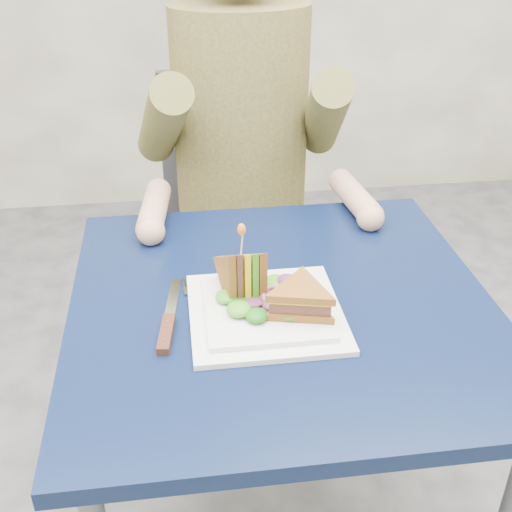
{
  "coord_description": "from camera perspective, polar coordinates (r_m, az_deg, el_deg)",
  "views": [
    {
      "loc": [
        -0.17,
        -0.93,
        1.38
      ],
      "look_at": [
        -0.05,
        0.01,
        0.82
      ],
      "focal_mm": 45.0,
      "sensor_mm": 36.0,
      "label": 1
    }
  ],
  "objects": [
    {
      "name": "sandwich_flat",
      "position": [
        1.07,
        3.99,
        -3.86
      ],
      "size": [
        0.16,
        0.16,
        0.05
      ],
      "color": "brown",
      "rests_on": "plate"
    },
    {
      "name": "knife",
      "position": [
        1.08,
        -7.87,
        -6.28
      ],
      "size": [
        0.05,
        0.22,
        0.02
      ],
      "color": "silver",
      "rests_on": "table"
    },
    {
      "name": "diner",
      "position": [
        1.63,
        -1.31,
        13.91
      ],
      "size": [
        0.54,
        0.59,
        0.74
      ],
      "color": "brown",
      "rests_on": "chair"
    },
    {
      "name": "onion_ring",
      "position": [
        1.09,
        1.61,
        -3.58
      ],
      "size": [
        0.04,
        0.04,
        0.02
      ],
      "primitive_type": "torus",
      "rotation": [
        0.44,
        0.0,
        0.0
      ],
      "color": "#9E4C7A",
      "rests_on": "plate"
    },
    {
      "name": "chair",
      "position": [
        1.87,
        -1.57,
        3.85
      ],
      "size": [
        0.42,
        0.4,
        0.93
      ],
      "color": "#47474C",
      "rests_on": "ground"
    },
    {
      "name": "lettuce_spill",
      "position": [
        1.1,
        1.05,
        -3.69
      ],
      "size": [
        0.15,
        0.13,
        0.02
      ],
      "primitive_type": null,
      "color": "#337A14",
      "rests_on": "plate"
    },
    {
      "name": "toothpick_frill",
      "position": [
        1.07,
        -1.29,
        2.37
      ],
      "size": [
        0.01,
        0.01,
        0.02
      ],
      "primitive_type": "ellipsoid",
      "color": "orange",
      "rests_on": "sandwich_upright"
    },
    {
      "name": "plate",
      "position": [
        1.1,
        0.86,
        -4.9
      ],
      "size": [
        0.26,
        0.26,
        0.02
      ],
      "color": "white",
      "rests_on": "table"
    },
    {
      "name": "table",
      "position": [
        1.19,
        2.24,
        -7.05
      ],
      "size": [
        0.75,
        0.75,
        0.73
      ],
      "color": "black",
      "rests_on": "ground"
    },
    {
      "name": "sandwich_upright",
      "position": [
        1.11,
        -1.24,
        -1.82
      ],
      "size": [
        0.09,
        0.15,
        0.15
      ],
      "color": "brown",
      "rests_on": "plate"
    },
    {
      "name": "fork",
      "position": [
        1.13,
        -5.52,
        -4.5
      ],
      "size": [
        0.04,
        0.18,
        0.01
      ],
      "color": "silver",
      "rests_on": "table"
    },
    {
      "name": "toothpick",
      "position": [
        1.08,
        -1.27,
        1.06
      ],
      "size": [
        0.01,
        0.01,
        0.06
      ],
      "primitive_type": "cylinder",
      "rotation": [
        0.14,
        0.07,
        0.0
      ],
      "color": "tan",
      "rests_on": "sandwich_upright"
    }
  ]
}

